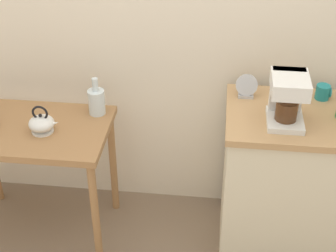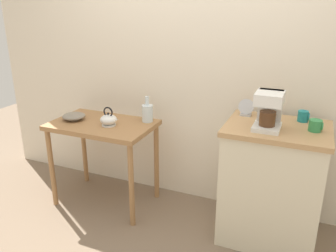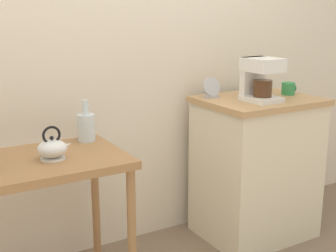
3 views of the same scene
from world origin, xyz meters
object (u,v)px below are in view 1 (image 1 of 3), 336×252
teakettle (42,123)px  coffee_maker (288,96)px  glass_carafe_vase (97,101)px  mug_dark_teal (323,92)px  table_clock (246,87)px

teakettle → coffee_maker: size_ratio=0.66×
teakettle → glass_carafe_vase: (0.25, 0.22, 0.03)m
coffee_maker → mug_dark_teal: coffee_maker is taller
teakettle → table_clock: 1.12m
glass_carafe_vase → table_clock: 0.84m
teakettle → mug_dark_teal: 1.53m
teakettle → table_clock: table_clock is taller
mug_dark_teal → table_clock: table_clock is taller
coffee_maker → glass_carafe_vase: bearing=168.7°
teakettle → coffee_maker: (1.28, 0.02, 0.24)m
glass_carafe_vase → coffee_maker: (1.03, -0.20, 0.22)m
glass_carafe_vase → coffee_maker: size_ratio=0.86×
teakettle → coffee_maker: bearing=0.7°
glass_carafe_vase → mug_dark_teal: mug_dark_teal is taller
mug_dark_teal → glass_carafe_vase: bearing=-178.0°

